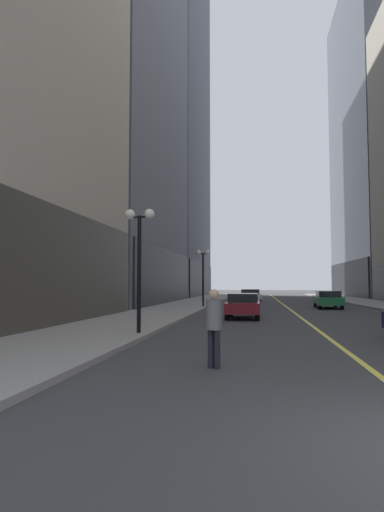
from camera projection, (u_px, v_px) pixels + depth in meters
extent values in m
plane|color=#38383A|center=(283.00, 305.00, 39.02)|extent=(200.00, 200.00, 0.00)
cube|color=gray|center=(192.00, 303.00, 40.22)|extent=(4.50, 78.00, 0.15)
cube|color=gray|center=(381.00, 304.00, 37.83)|extent=(4.50, 78.00, 0.15)
cube|color=#E5D64C|center=(283.00, 305.00, 39.02)|extent=(0.16, 70.00, 0.01)
cube|color=#403C35|center=(43.00, 267.00, 17.03)|extent=(0.50, 20.90, 5.00)
cube|color=slate|center=(106.00, 52.00, 42.53)|extent=(12.36, 24.00, 48.83)
cube|color=#212327|center=(166.00, 277.00, 40.23)|extent=(0.50, 22.80, 5.00)
cube|color=#4C515B|center=(168.00, 119.00, 67.75)|extent=(10.26, 26.00, 54.97)
cube|color=black|center=(201.00, 280.00, 65.40)|extent=(0.50, 24.70, 5.00)
cube|color=black|center=(348.00, 279.00, 62.33)|extent=(0.50, 24.70, 5.00)
cube|color=maroon|center=(243.00, 307.00, 23.29)|extent=(1.79, 4.12, 0.55)
cube|color=black|center=(243.00, 298.00, 23.53)|extent=(1.56, 2.31, 0.50)
cylinder|color=black|center=(257.00, 314.00, 21.74)|extent=(0.23, 0.64, 0.64)
cylinder|color=black|center=(227.00, 314.00, 21.98)|extent=(0.23, 0.64, 0.64)
cylinder|color=black|center=(258.00, 311.00, 24.57)|extent=(0.23, 0.64, 0.64)
cylinder|color=black|center=(231.00, 311.00, 24.81)|extent=(0.23, 0.64, 0.64)
cube|color=#196038|center=(328.00, 300.00, 33.01)|extent=(1.98, 4.86, 0.55)
cube|color=black|center=(328.00, 294.00, 32.81)|extent=(1.68, 2.75, 0.50)
cylinder|color=black|center=(315.00, 303.00, 34.78)|extent=(0.25, 0.65, 0.64)
cylinder|color=black|center=(336.00, 303.00, 34.50)|extent=(0.25, 0.65, 0.64)
cylinder|color=black|center=(319.00, 305.00, 31.49)|extent=(0.25, 0.65, 0.64)
cylinder|color=black|center=(342.00, 305.00, 31.20)|extent=(0.25, 0.65, 0.64)
cube|color=silver|center=(251.00, 297.00, 42.97)|extent=(2.15, 4.71, 0.55)
cube|color=black|center=(251.00, 292.00, 43.23)|extent=(1.82, 2.67, 0.50)
cylinder|color=black|center=(259.00, 300.00, 41.21)|extent=(0.25, 0.65, 0.64)
cylinder|color=black|center=(241.00, 300.00, 41.53)|extent=(0.25, 0.65, 0.64)
cylinder|color=black|center=(260.00, 299.00, 44.37)|extent=(0.25, 0.65, 0.64)
cylinder|color=black|center=(243.00, 299.00, 44.70)|extent=(0.25, 0.65, 0.64)
cylinder|color=black|center=(211.00, 349.00, 9.48)|extent=(0.14, 0.14, 0.83)
cylinder|color=black|center=(217.00, 349.00, 9.38)|extent=(0.14, 0.14, 0.83)
cylinder|color=slate|center=(214.00, 315.00, 9.48)|extent=(0.46, 0.46, 0.65)
sphere|color=tan|center=(214.00, 294.00, 9.51)|extent=(0.22, 0.22, 0.22)
cylinder|color=black|center=(139.00, 276.00, 15.10)|extent=(0.14, 0.14, 4.20)
cylinder|color=black|center=(140.00, 217.00, 15.23)|extent=(0.80, 0.06, 0.06)
sphere|color=white|center=(130.00, 214.00, 15.29)|extent=(0.36, 0.36, 0.36)
sphere|color=white|center=(149.00, 214.00, 15.19)|extent=(0.36, 0.36, 0.36)
cylinder|color=black|center=(203.00, 280.00, 33.27)|extent=(0.14, 0.14, 4.20)
cylinder|color=black|center=(203.00, 254.00, 33.40)|extent=(0.80, 0.06, 0.06)
sphere|color=white|center=(199.00, 252.00, 33.46)|extent=(0.36, 0.36, 0.36)
sphere|color=white|center=(208.00, 252.00, 33.36)|extent=(0.36, 0.36, 0.36)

